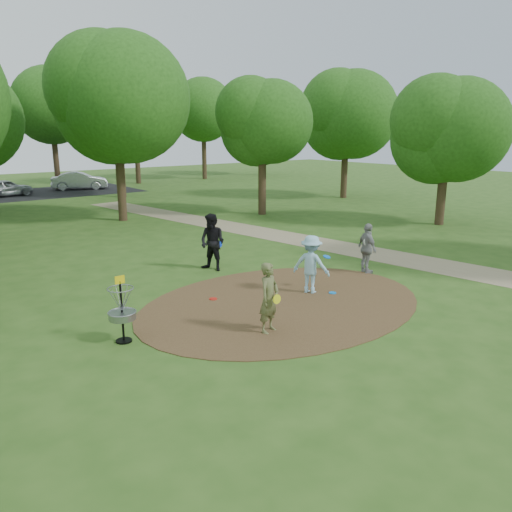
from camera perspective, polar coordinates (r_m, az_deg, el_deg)
ground at (r=13.76m, az=3.12°, el=-5.41°), size 100.00×100.00×0.00m
dirt_clearing at (r=13.75m, az=3.12°, el=-5.37°), size 8.40×8.40×0.02m
footpath at (r=19.66m, az=13.53°, el=0.24°), size 7.55×39.89×0.01m
parking_lot at (r=41.34m, az=-23.42°, el=6.62°), size 14.00×8.00×0.01m
player_observer_with_disc at (r=11.58m, az=1.51°, el=-4.81°), size 0.71×0.59×1.68m
player_throwing_with_disc at (r=14.46m, az=6.32°, el=-0.96°), size 1.25×1.27×1.70m
player_walking_with_disc at (r=16.77m, az=-5.00°, el=1.57°), size 1.01×1.13×1.92m
player_waiting_with_disc at (r=16.81m, az=12.59°, el=0.86°), size 0.70×1.06×1.67m
disc_ground_blue at (r=14.67m, az=8.74°, el=-4.18°), size 0.22×0.22×0.02m
disc_ground_red at (r=14.05m, az=-4.92°, el=-4.90°), size 0.22×0.22×0.02m
car_left at (r=40.12m, az=-26.74°, el=6.97°), size 3.88×2.27×1.24m
car_right at (r=42.66m, az=-19.51°, el=8.12°), size 4.50×2.93×1.40m
disc_golf_basket at (r=11.43m, az=-15.12°, el=-5.40°), size 0.63×0.63×1.54m
tree_ring at (r=21.31m, az=-9.48°, el=15.81°), size 37.12×45.51×9.17m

